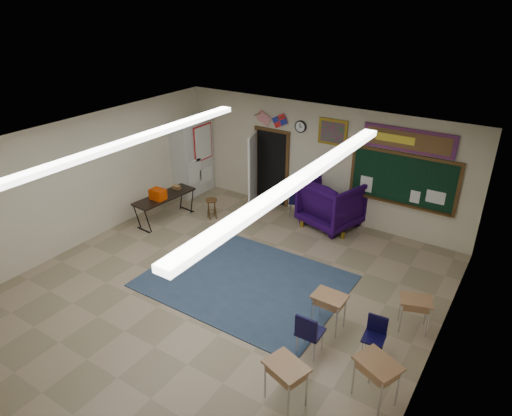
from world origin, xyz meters
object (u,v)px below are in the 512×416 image
Objects in this scene: wingback_armchair at (332,203)px; student_desk_front_left at (329,310)px; folding_table at (165,207)px; student_desk_front_right at (414,312)px; wooden_stool at (212,208)px.

student_desk_front_left is at bearing 130.51° from wingback_armchair.
wingback_armchair is at bearing 35.34° from folding_table.
student_desk_front_right is 1.20× the size of wooden_stool.
folding_table reaches higher than wooden_stool.
student_desk_front_left is at bearing -167.90° from student_desk_front_right.
student_desk_front_left is at bearing -27.38° from wooden_stool.
folding_table is 1.22m from wooden_stool.
wooden_stool is at bearing 43.25° from wingback_armchair.
student_desk_front_right is (1.29, 0.79, -0.02)m from student_desk_front_left.
wingback_armchair is 0.78× the size of folding_table.
wingback_armchair reaches higher than folding_table.
wingback_armchair reaches higher than student_desk_front_right.
student_desk_front_right is at bearing 32.53° from student_desk_front_left.
folding_table is 3.22× the size of wooden_stool.
wooden_stool is at bearing 153.63° from student_desk_front_left.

